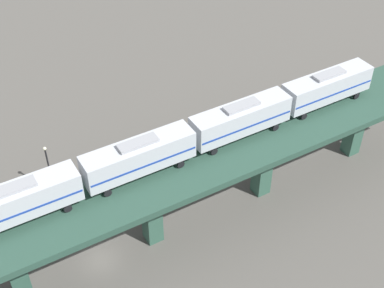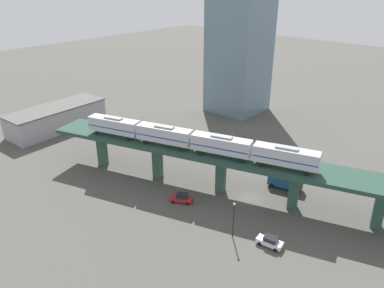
# 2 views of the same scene
# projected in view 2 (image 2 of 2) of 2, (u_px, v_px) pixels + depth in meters

# --- Properties ---
(ground_plane) EXTENTS (400.00, 400.00, 0.00)m
(ground_plane) POSITION_uv_depth(u_px,v_px,m) (250.00, 198.00, 76.90)
(ground_plane) COLOR #4C4944
(elevated_viaduct) EXTENTS (36.01, 90.19, 8.92)m
(elevated_viaduct) POSITION_uv_depth(u_px,v_px,m) (253.00, 165.00, 73.65)
(elevated_viaduct) COLOR #244135
(elevated_viaduct) RESTS_ON ground
(subway_train) EXTENTS (17.83, 48.29, 4.45)m
(subway_train) POSITION_uv_depth(u_px,v_px,m) (192.00, 139.00, 75.58)
(subway_train) COLOR #ADB2BA
(subway_train) RESTS_ON elevated_viaduct
(street_car_red) EXTENTS (3.76, 4.71, 1.89)m
(street_car_red) POSITION_uv_depth(u_px,v_px,m) (182.00, 198.00, 75.07)
(street_car_red) COLOR #AD1E1E
(street_car_red) RESTS_ON ground
(street_car_white) EXTENTS (2.40, 4.60, 1.89)m
(street_car_white) POSITION_uv_depth(u_px,v_px,m) (270.00, 241.00, 62.95)
(street_car_white) COLOR silver
(street_car_white) RESTS_ON ground
(delivery_truck) EXTENTS (3.85, 7.53, 3.20)m
(delivery_truck) POSITION_uv_depth(u_px,v_px,m) (285.00, 181.00, 79.70)
(delivery_truck) COLOR #333338
(delivery_truck) RESTS_ON ground
(street_lamp) EXTENTS (0.44, 0.44, 6.94)m
(street_lamp) POSITION_uv_depth(u_px,v_px,m) (234.00, 217.00, 63.89)
(street_lamp) COLOR black
(street_lamp) RESTS_ON ground
(warehouse_building) EXTENTS (29.12, 11.88, 6.80)m
(warehouse_building) POSITION_uv_depth(u_px,v_px,m) (57.00, 118.00, 109.80)
(warehouse_building) COLOR #99999E
(warehouse_building) RESTS_ON ground
(office_tower) EXTENTS (16.00, 16.00, 36.00)m
(office_tower) POSITION_uv_depth(u_px,v_px,m) (239.00, 56.00, 119.25)
(office_tower) COLOR slate
(office_tower) RESTS_ON ground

